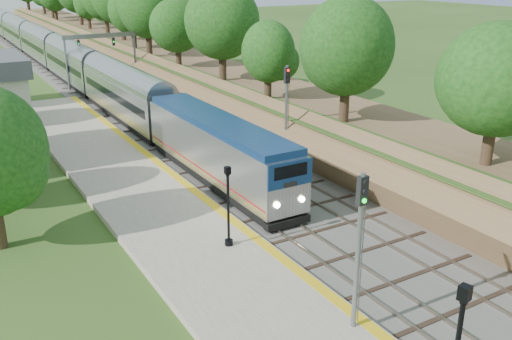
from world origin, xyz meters
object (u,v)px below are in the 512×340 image
signal_gantry (100,46)px  lamppost_far (228,211)px  signal_platform (359,236)px  signal_farside (286,104)px  train (42,48)px

signal_gantry → lamppost_far: signal_gantry is taller
lamppost_far → signal_platform: signal_platform is taller
signal_farside → signal_platform: bearing=-116.0°
lamppost_far → signal_farside: signal_farside is taller
signal_gantry → train: signal_gantry is taller
signal_platform → signal_farside: signal_farside is taller
lamppost_far → signal_platform: bearing=-83.3°
train → signal_gantry: bearing=-83.6°
signal_gantry → train: 22.43m
signal_gantry → signal_farside: 33.40m
signal_platform → train: bearing=87.8°
train → lamppost_far: bearing=-93.4°
signal_platform → signal_farside: 20.79m
lamppost_far → signal_farside: bearing=45.3°
signal_platform → signal_farside: (9.10, 18.69, 0.06)m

